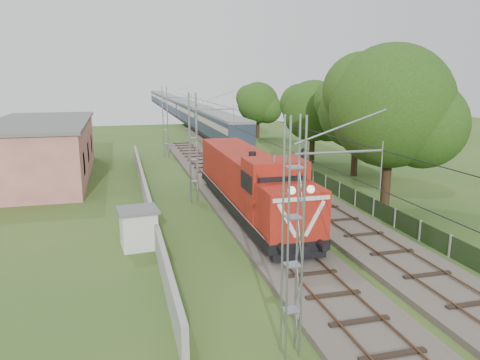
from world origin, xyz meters
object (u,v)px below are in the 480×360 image
object	(u,v)px
locomotive	(250,182)
relay_hut	(139,228)
signal_post	(303,171)
coach_rake	(177,105)

from	to	relation	value
locomotive	relay_hut	xyz separation A→B (m)	(-7.40, -4.02, -1.26)
signal_post	relay_hut	bearing A→B (deg)	-166.23
locomotive	relay_hut	distance (m)	8.52
locomotive	signal_post	bearing A→B (deg)	-24.68
coach_rake	relay_hut	world-z (taller)	coach_rake
locomotive	coach_rake	bearing A→B (deg)	86.38
coach_rake	signal_post	xyz separation A→B (m)	(-1.87, -80.37, 0.63)
relay_hut	locomotive	bearing A→B (deg)	28.52
signal_post	relay_hut	world-z (taller)	signal_post
locomotive	coach_rake	size ratio (longest dim) A/B	0.16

